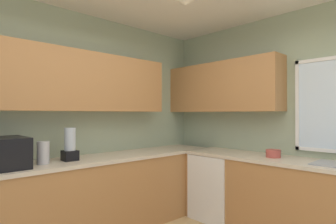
{
  "coord_description": "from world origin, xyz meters",
  "views": [
    {
      "loc": [
        1.33,
        -1.42,
        1.42
      ],
      "look_at": [
        -0.78,
        0.57,
        1.44
      ],
      "focal_mm": 29.3,
      "sensor_mm": 36.0,
      "label": 1
    }
  ],
  "objects_px": {
    "blender_appliance": "(70,146)",
    "bowl": "(273,154)",
    "microwave": "(5,153)",
    "dishwasher": "(218,186)",
    "kettle": "(43,153)"
  },
  "relations": [
    {
      "from": "microwave",
      "to": "blender_appliance",
      "type": "bearing_deg",
      "value": 90.0
    },
    {
      "from": "kettle",
      "to": "bowl",
      "type": "xyz_separation_m",
      "value": [
        1.4,
        2.12,
        -0.07
      ]
    },
    {
      "from": "microwave",
      "to": "kettle",
      "type": "xyz_separation_m",
      "value": [
        0.02,
        0.34,
        -0.03
      ]
    },
    {
      "from": "blender_appliance",
      "to": "bowl",
      "type": "bearing_deg",
      "value": 52.12
    },
    {
      "from": "dishwasher",
      "to": "kettle",
      "type": "bearing_deg",
      "value": -107.02
    },
    {
      "from": "kettle",
      "to": "bowl",
      "type": "distance_m",
      "value": 2.55
    },
    {
      "from": "kettle",
      "to": "bowl",
      "type": "height_order",
      "value": "kettle"
    },
    {
      "from": "microwave",
      "to": "blender_appliance",
      "type": "distance_m",
      "value": 0.63
    },
    {
      "from": "blender_appliance",
      "to": "microwave",
      "type": "bearing_deg",
      "value": -90.0
    },
    {
      "from": "dishwasher",
      "to": "kettle",
      "type": "xyz_separation_m",
      "value": [
        -0.64,
        -2.09,
        0.59
      ]
    },
    {
      "from": "dishwasher",
      "to": "microwave",
      "type": "distance_m",
      "value": 2.6
    },
    {
      "from": "microwave",
      "to": "dishwasher",
      "type": "bearing_deg",
      "value": 74.82
    },
    {
      "from": "bowl",
      "to": "kettle",
      "type": "bearing_deg",
      "value": -123.52
    },
    {
      "from": "bowl",
      "to": "microwave",
      "type": "bearing_deg",
      "value": -120.06
    },
    {
      "from": "bowl",
      "to": "blender_appliance",
      "type": "relative_size",
      "value": 0.46
    }
  ]
}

